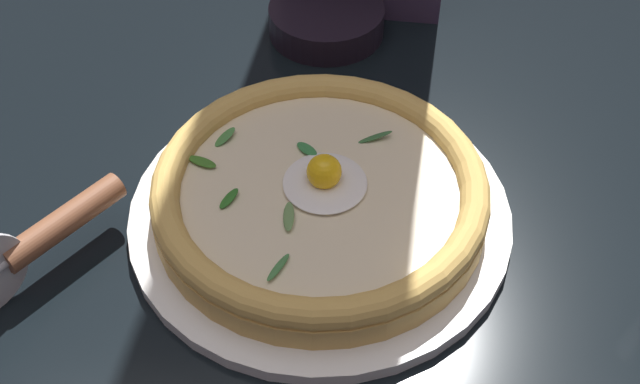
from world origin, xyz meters
The scene contains 5 objects.
ground_plane centered at (0.00, 0.00, -0.01)m, with size 2.40×2.40×0.03m, color black.
pizza_plate centered at (0.02, -0.04, 0.01)m, with size 0.31×0.31×0.01m, color white.
pizza centered at (0.02, -0.04, 0.03)m, with size 0.27×0.27×0.05m.
side_bowl centered at (0.28, -0.03, 0.02)m, with size 0.12×0.12×0.03m, color black.
pizza_cutter centered at (-0.04, 0.17, 0.04)m, with size 0.14×0.11×0.07m.
Camera 1 is at (-0.42, -0.06, 0.50)m, focal length 44.63 mm.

